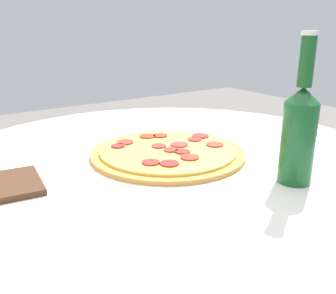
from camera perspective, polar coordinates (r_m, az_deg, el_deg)
table at (r=0.92m, az=0.29°, el=-12.31°), size 1.09×1.09×0.72m
pizza at (r=0.86m, az=0.01°, el=-0.75°), size 0.36×0.36×0.02m
beer_bottle at (r=0.73m, az=19.36°, el=2.50°), size 0.06×0.06×0.28m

